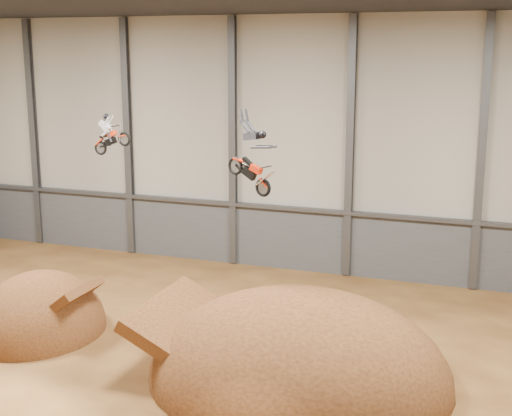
{
  "coord_description": "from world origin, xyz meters",
  "views": [
    {
      "loc": [
        11.31,
        -22.13,
        12.23
      ],
      "look_at": [
        1.93,
        4.0,
        5.99
      ],
      "focal_mm": 50.0,
      "sensor_mm": 36.0,
      "label": 1
    }
  ],
  "objects": [
    {
      "name": "steel_rail",
      "position": [
        0.0,
        14.75,
        3.55
      ],
      "size": [
        39.8,
        0.35,
        0.2
      ],
      "primitive_type": "cube",
      "color": "#47494F",
      "rests_on": "lower_band_back"
    },
    {
      "name": "landing_ramp",
      "position": [
        4.42,
        1.79,
        0.0
      ],
      "size": [
        11.54,
        10.21,
        6.66
      ],
      "primitive_type": "ellipsoid",
      "color": "#422310",
      "rests_on": "ground"
    },
    {
      "name": "steel_column_0",
      "position": [
        -16.67,
        14.8,
        7.0
      ],
      "size": [
        0.4,
        0.36,
        13.9
      ],
      "primitive_type": "cube",
      "color": "#47494F",
      "rests_on": "ground"
    },
    {
      "name": "back_wall",
      "position": [
        0.0,
        15.0,
        7.0
      ],
      "size": [
        40.0,
        0.1,
        14.0
      ],
      "primitive_type": "cube",
      "color": "#ABA798",
      "rests_on": "ground"
    },
    {
      "name": "steel_column_3",
      "position": [
        3.33,
        14.8,
        7.0
      ],
      "size": [
        0.4,
        0.36,
        13.9
      ],
      "primitive_type": "cube",
      "color": "#47494F",
      "rests_on": "ground"
    },
    {
      "name": "floor",
      "position": [
        0.0,
        0.0,
        0.0
      ],
      "size": [
        40.0,
        40.0,
        0.0
      ],
      "primitive_type": "plane",
      "color": "#533216",
      "rests_on": "ground"
    },
    {
      "name": "steel_column_1",
      "position": [
        -10.0,
        14.8,
        7.0
      ],
      "size": [
        0.4,
        0.36,
        13.9
      ],
      "primitive_type": "cube",
      "color": "#47494F",
      "rests_on": "ground"
    },
    {
      "name": "steel_column_2",
      "position": [
        -3.33,
        14.8,
        7.0
      ],
      "size": [
        0.4,
        0.36,
        13.9
      ],
      "primitive_type": "cube",
      "color": "#47494F",
      "rests_on": "ground"
    },
    {
      "name": "lower_band_back",
      "position": [
        0.0,
        14.9,
        1.75
      ],
      "size": [
        39.8,
        0.18,
        3.5
      ],
      "primitive_type": "cube",
      "color": "#4A4D51",
      "rests_on": "ground"
    },
    {
      "name": "takeoff_ramp",
      "position": [
        -7.55,
        2.29,
        0.0
      ],
      "size": [
        5.49,
        6.33,
        5.49
      ],
      "primitive_type": "ellipsoid",
      "color": "#422310",
      "rests_on": "ground"
    },
    {
      "name": "fmx_rider_b",
      "position": [
        1.87,
        3.01,
        8.39
      ],
      "size": [
        3.83,
        2.0,
        3.58
      ],
      "primitive_type": null,
      "rotation": [
        0.0,
        0.47,
        -0.33
      ],
      "color": "red"
    },
    {
      "name": "fmx_rider_a",
      "position": [
        -5.03,
        4.99,
        8.73
      ],
      "size": [
        2.48,
        0.9,
        2.33
      ],
      "primitive_type": null,
      "rotation": [
        0.0,
        -0.35,
        -0.06
      ],
      "color": "red"
    },
    {
      "name": "steel_column_4",
      "position": [
        10.0,
        14.8,
        7.0
      ],
      "size": [
        0.4,
        0.36,
        13.9
      ],
      "primitive_type": "cube",
      "color": "#47494F",
      "rests_on": "ground"
    }
  ]
}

